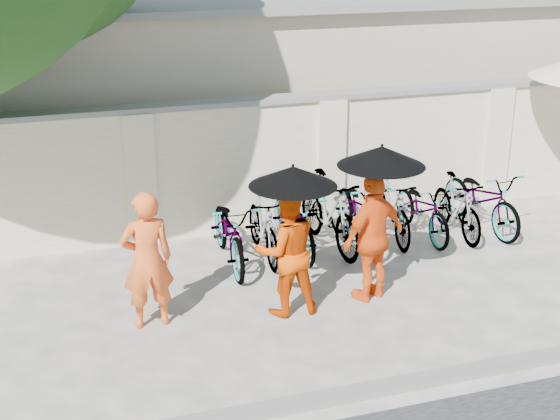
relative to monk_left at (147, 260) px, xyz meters
name	(u,v)px	position (x,y,z in m)	size (l,w,h in m)	color
ground	(267,327)	(1.31, -0.49, -0.85)	(80.00, 80.00, 0.00)	beige
kerb	(316,400)	(1.31, -2.19, -0.79)	(40.00, 0.16, 0.12)	gray
compound_wall	(268,165)	(2.31, 2.71, 0.15)	(20.00, 0.30, 2.00)	#F4E8C4
building_behind	(260,79)	(3.31, 6.51, 0.75)	(14.00, 6.00, 3.20)	#BEB396
monk_left	(147,260)	(0.00, 0.00, 0.00)	(0.62, 0.41, 1.70)	#FF5F24
monk_center	(286,251)	(1.66, -0.18, -0.03)	(0.80, 0.62, 1.64)	#DF4703
parasol_center	(293,176)	(1.71, -0.26, 0.95)	(1.05, 1.05, 0.99)	black
monk_right	(373,237)	(2.83, -0.15, -0.01)	(0.99, 0.41, 1.68)	#FF5D12
parasol_right	(382,156)	(2.85, -0.23, 1.08)	(1.08, 1.08, 1.10)	black
bike_0	(230,231)	(1.36, 1.43, -0.35)	(0.66, 1.89, 0.99)	gray
bike_1	(263,226)	(1.87, 1.50, -0.36)	(0.46, 1.64, 0.99)	gray
bike_2	(295,221)	(2.39, 1.61, -0.38)	(0.62, 1.79, 0.94)	gray
bike_3	(329,212)	(2.90, 1.55, -0.28)	(0.53, 1.89, 1.13)	gray
bike_4	(360,211)	(3.41, 1.59, -0.34)	(0.67, 1.93, 1.01)	gray
bike_5	(392,208)	(3.93, 1.57, -0.35)	(0.47, 1.67, 1.00)	gray
bike_6	(423,209)	(4.44, 1.54, -0.41)	(0.59, 1.69, 0.89)	gray
bike_7	(457,206)	(4.95, 1.41, -0.38)	(0.44, 1.57, 0.95)	gray
bike_8	(482,199)	(5.46, 1.54, -0.35)	(0.67, 1.91, 1.00)	gray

